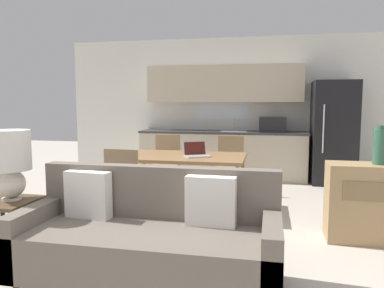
{
  "coord_description": "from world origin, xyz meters",
  "views": [
    {
      "loc": [
        0.89,
        -2.8,
        1.43
      ],
      "look_at": [
        -0.01,
        1.5,
        0.95
      ],
      "focal_mm": 35.0,
      "sensor_mm": 36.0,
      "label": 1
    }
  ],
  "objects_px": {
    "couch": "(150,239)",
    "table_lamp": "(10,159)",
    "side_table": "(7,222)",
    "dining_chair_far_right": "(230,163)",
    "dining_chair_far_left": "(166,161)",
    "refrigerator": "(333,133)",
    "dining_table": "(185,160)",
    "laptop": "(196,153)",
    "dining_chair_near_left": "(126,183)",
    "vase": "(380,146)"
  },
  "relations": [
    {
      "from": "side_table",
      "to": "dining_chair_far_right",
      "type": "xyz_separation_m",
      "value": [
        1.63,
        2.92,
        0.12
      ]
    },
    {
      "from": "table_lamp",
      "to": "laptop",
      "type": "bearing_deg",
      "value": 57.75
    },
    {
      "from": "refrigerator",
      "to": "vase",
      "type": "height_order",
      "value": "refrigerator"
    },
    {
      "from": "table_lamp",
      "to": "dining_chair_far_right",
      "type": "bearing_deg",
      "value": 61.12
    },
    {
      "from": "side_table",
      "to": "refrigerator",
      "type": "bearing_deg",
      "value": 51.85
    },
    {
      "from": "dining_table",
      "to": "couch",
      "type": "relative_size",
      "value": 0.78
    },
    {
      "from": "dining_table",
      "to": "couch",
      "type": "distance_m",
      "value": 2.09
    },
    {
      "from": "dining_chair_far_left",
      "to": "laptop",
      "type": "bearing_deg",
      "value": -57.39
    },
    {
      "from": "couch",
      "to": "side_table",
      "type": "bearing_deg",
      "value": 179.61
    },
    {
      "from": "refrigerator",
      "to": "dining_chair_near_left",
      "type": "distance_m",
      "value": 4.08
    },
    {
      "from": "dining_chair_far_left",
      "to": "table_lamp",
      "type": "bearing_deg",
      "value": -104.58
    },
    {
      "from": "dining_chair_far_right",
      "to": "laptop",
      "type": "height_order",
      "value": "laptop"
    },
    {
      "from": "refrigerator",
      "to": "couch",
      "type": "bearing_deg",
      "value": -115.51
    },
    {
      "from": "dining_chair_near_left",
      "to": "dining_chair_far_left",
      "type": "relative_size",
      "value": 1.0
    },
    {
      "from": "couch",
      "to": "table_lamp",
      "type": "distance_m",
      "value": 1.4
    },
    {
      "from": "side_table",
      "to": "dining_chair_far_right",
      "type": "bearing_deg",
      "value": 60.79
    },
    {
      "from": "dining_table",
      "to": "dining_chair_far_left",
      "type": "relative_size",
      "value": 1.72
    },
    {
      "from": "couch",
      "to": "dining_chair_near_left",
      "type": "bearing_deg",
      "value": 119.38
    },
    {
      "from": "dining_chair_near_left",
      "to": "laptop",
      "type": "bearing_deg",
      "value": -128.63
    },
    {
      "from": "dining_chair_far_right",
      "to": "dining_table",
      "type": "bearing_deg",
      "value": -120.25
    },
    {
      "from": "dining_chair_far_right",
      "to": "laptop",
      "type": "distance_m",
      "value": 1.01
    },
    {
      "from": "side_table",
      "to": "dining_chair_far_right",
      "type": "distance_m",
      "value": 3.34
    },
    {
      "from": "dining_table",
      "to": "dining_chair_far_left",
      "type": "height_order",
      "value": "dining_chair_far_left"
    },
    {
      "from": "laptop",
      "to": "dining_chair_near_left",
      "type": "bearing_deg",
      "value": -160.73
    },
    {
      "from": "dining_table",
      "to": "side_table",
      "type": "bearing_deg",
      "value": -118.71
    },
    {
      "from": "dining_chair_far_left",
      "to": "dining_chair_far_right",
      "type": "distance_m",
      "value": 1.02
    },
    {
      "from": "couch",
      "to": "table_lamp",
      "type": "height_order",
      "value": "table_lamp"
    },
    {
      "from": "refrigerator",
      "to": "table_lamp",
      "type": "relative_size",
      "value": 3.0
    },
    {
      "from": "dining_table",
      "to": "dining_chair_near_left",
      "type": "bearing_deg",
      "value": -121.32
    },
    {
      "from": "vase",
      "to": "dining_chair_near_left",
      "type": "relative_size",
      "value": 0.43
    },
    {
      "from": "side_table",
      "to": "dining_chair_near_left",
      "type": "height_order",
      "value": "dining_chair_near_left"
    },
    {
      "from": "refrigerator",
      "to": "table_lamp",
      "type": "height_order",
      "value": "refrigerator"
    },
    {
      "from": "side_table",
      "to": "dining_chair_near_left",
      "type": "relative_size",
      "value": 0.64
    },
    {
      "from": "dining_table",
      "to": "dining_chair_near_left",
      "type": "relative_size",
      "value": 1.72
    },
    {
      "from": "couch",
      "to": "dining_chair_far_right",
      "type": "distance_m",
      "value": 2.95
    },
    {
      "from": "table_lamp",
      "to": "dining_chair_near_left",
      "type": "bearing_deg",
      "value": 64.07
    },
    {
      "from": "vase",
      "to": "dining_chair_near_left",
      "type": "height_order",
      "value": "vase"
    },
    {
      "from": "dining_table",
      "to": "dining_chair_near_left",
      "type": "height_order",
      "value": "dining_chair_near_left"
    },
    {
      "from": "couch",
      "to": "table_lamp",
      "type": "bearing_deg",
      "value": 178.36
    },
    {
      "from": "side_table",
      "to": "dining_chair_far_left",
      "type": "xyz_separation_m",
      "value": [
        0.61,
        2.93,
        0.12
      ]
    },
    {
      "from": "refrigerator",
      "to": "couch",
      "type": "xyz_separation_m",
      "value": [
        -2.03,
        -4.25,
        -0.56
      ]
    },
    {
      "from": "side_table",
      "to": "dining_chair_near_left",
      "type": "bearing_deg",
      "value": 63.17
    },
    {
      "from": "table_lamp",
      "to": "dining_chair_near_left",
      "type": "relative_size",
      "value": 0.66
    },
    {
      "from": "dining_table",
      "to": "table_lamp",
      "type": "distance_m",
      "value": 2.31
    },
    {
      "from": "refrigerator",
      "to": "side_table",
      "type": "bearing_deg",
      "value": -128.15
    },
    {
      "from": "dining_table",
      "to": "vase",
      "type": "bearing_deg",
      "value": -18.79
    },
    {
      "from": "dining_table",
      "to": "couch",
      "type": "bearing_deg",
      "value": -85.05
    },
    {
      "from": "couch",
      "to": "laptop",
      "type": "distance_m",
      "value": 2.06
    },
    {
      "from": "side_table",
      "to": "laptop",
      "type": "xyz_separation_m",
      "value": [
        1.28,
        2.0,
        0.39
      ]
    },
    {
      "from": "table_lamp",
      "to": "laptop",
      "type": "height_order",
      "value": "table_lamp"
    }
  ]
}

